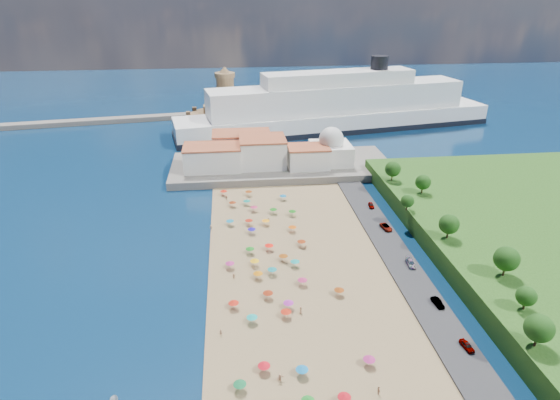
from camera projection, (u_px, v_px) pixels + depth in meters
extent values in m
plane|color=#071938|center=(276.00, 265.00, 127.06)|extent=(700.00, 700.00, 0.00)
cube|color=#59544C|center=(282.00, 166.00, 193.52)|extent=(90.00, 36.00, 3.00)
cube|color=#59544C|center=(228.00, 143.00, 223.13)|extent=(18.00, 70.00, 2.40)
cube|color=#59544C|center=(46.00, 124.00, 254.00)|extent=(199.03, 34.77, 2.60)
cube|color=silver|center=(212.00, 158.00, 184.62)|extent=(22.00, 14.00, 9.00)
cube|color=silver|center=(263.00, 152.00, 188.02)|extent=(18.00, 16.00, 11.00)
cube|color=silver|center=(308.00, 157.00, 186.82)|extent=(16.00, 12.00, 8.00)
cube|color=silver|center=(242.00, 145.00, 198.29)|extent=(24.00, 14.00, 10.00)
cube|color=silver|center=(331.00, 153.00, 191.45)|extent=(16.00, 16.00, 8.00)
sphere|color=silver|center=(331.00, 139.00, 188.97)|extent=(10.00, 10.00, 10.00)
cylinder|color=silver|center=(332.00, 130.00, 187.40)|extent=(1.20, 1.20, 1.60)
cylinder|color=#956F4A|center=(227.00, 121.00, 249.13)|extent=(40.00, 40.00, 8.00)
cylinder|color=#956F4A|center=(226.00, 109.00, 246.45)|extent=(24.00, 24.00, 5.00)
cylinder|color=#956F4A|center=(225.00, 91.00, 242.52)|extent=(9.00, 9.00, 14.00)
cylinder|color=#956F4A|center=(225.00, 75.00, 239.14)|extent=(10.40, 10.40, 2.40)
cone|color=#956F4A|center=(224.00, 70.00, 238.02)|extent=(6.00, 6.00, 3.00)
cube|color=black|center=(336.00, 127.00, 248.67)|extent=(171.62, 55.07, 2.74)
cube|color=white|center=(336.00, 120.00, 247.14)|extent=(170.56, 54.50, 10.13)
cube|color=white|center=(338.00, 98.00, 242.26)|extent=(136.53, 44.04, 13.51)
cube|color=white|center=(339.00, 78.00, 238.08)|extent=(80.34, 29.57, 6.75)
cylinder|color=black|center=(380.00, 62.00, 241.15)|extent=(9.01, 9.01, 6.75)
cylinder|color=gray|center=(224.00, 193.00, 168.88)|extent=(0.07, 0.07, 2.00)
cone|color=red|center=(224.00, 191.00, 168.51)|extent=(2.50, 2.50, 0.60)
cylinder|color=gray|center=(258.00, 275.00, 120.25)|extent=(0.07, 0.07, 2.00)
cone|color=#C76E08|center=(258.00, 272.00, 119.88)|extent=(2.50, 2.50, 0.60)
cylinder|color=gray|center=(288.00, 305.00, 109.03)|extent=(0.07, 0.07, 2.00)
cone|color=purple|center=(288.00, 302.00, 108.66)|extent=(2.50, 2.50, 0.60)
cylinder|color=gray|center=(232.00, 204.00, 159.99)|extent=(0.07, 0.07, 2.00)
cone|color=maroon|center=(232.00, 202.00, 159.62)|extent=(2.50, 2.50, 0.60)
cylinder|color=gray|center=(230.00, 265.00, 124.67)|extent=(0.07, 0.07, 2.00)
cone|color=#A6236E|center=(230.00, 262.00, 124.30)|extent=(2.50, 2.50, 0.60)
cylinder|color=gray|center=(269.00, 247.00, 133.28)|extent=(0.07, 0.07, 2.00)
cone|color=#FF170B|center=(269.00, 245.00, 132.90)|extent=(2.50, 2.50, 0.60)
cylinder|color=gray|center=(250.00, 251.00, 131.59)|extent=(0.07, 0.07, 2.00)
cone|color=#157819|center=(250.00, 248.00, 131.22)|extent=(2.50, 2.50, 0.60)
cylinder|color=gray|center=(344.00, 399.00, 83.96)|extent=(0.07, 0.07, 2.00)
cone|color=red|center=(344.00, 396.00, 83.59)|extent=(2.50, 2.50, 0.60)
cone|color=#167F21|center=(308.00, 399.00, 82.85)|extent=(2.50, 2.50, 0.60)
cylinder|color=gray|center=(252.00, 231.00, 142.28)|extent=(0.07, 0.07, 2.00)
cone|color=#1B0DAE|center=(252.00, 228.00, 141.91)|extent=(2.50, 2.50, 0.60)
cylinder|color=gray|center=(268.00, 295.00, 112.55)|extent=(0.07, 0.07, 2.00)
cone|color=maroon|center=(268.00, 292.00, 112.18)|extent=(2.50, 2.50, 0.60)
cylinder|color=gray|center=(286.00, 314.00, 106.04)|extent=(0.07, 0.07, 2.00)
cone|color=red|center=(286.00, 311.00, 105.67)|extent=(2.50, 2.50, 0.60)
cylinder|color=gray|center=(252.00, 319.00, 104.26)|extent=(0.07, 0.07, 2.00)
cone|color=#119C95|center=(252.00, 316.00, 103.89)|extent=(2.50, 2.50, 0.60)
cylinder|color=gray|center=(292.00, 213.00, 153.70)|extent=(0.07, 0.07, 2.00)
cone|color=#157615|center=(292.00, 211.00, 153.33)|extent=(2.50, 2.50, 0.60)
cylinder|color=gray|center=(339.00, 292.00, 113.67)|extent=(0.07, 0.07, 2.00)
cone|color=#89380C|center=(339.00, 289.00, 113.30)|extent=(2.50, 2.50, 0.60)
cylinder|color=gray|center=(273.00, 211.00, 154.98)|extent=(0.07, 0.07, 2.00)
cone|color=#147516|center=(273.00, 209.00, 154.61)|extent=(2.50, 2.50, 0.60)
cylinder|color=gray|center=(249.00, 222.00, 147.62)|extent=(0.07, 0.07, 2.00)
cone|color=#AC1E0D|center=(249.00, 220.00, 147.25)|extent=(2.50, 2.50, 0.60)
cylinder|color=gray|center=(264.00, 368.00, 90.90)|extent=(0.07, 0.07, 2.00)
cone|color=red|center=(264.00, 365.00, 90.53)|extent=(2.50, 2.50, 0.60)
cylinder|color=gray|center=(292.00, 229.00, 143.56)|extent=(0.07, 0.07, 2.00)
cone|color=#DC5809|center=(292.00, 226.00, 143.19)|extent=(2.50, 2.50, 0.60)
cylinder|color=gray|center=(249.00, 193.00, 168.57)|extent=(0.07, 0.07, 2.00)
cone|color=#83340B|center=(249.00, 191.00, 168.20)|extent=(2.50, 2.50, 0.60)
cylinder|color=gray|center=(255.00, 263.00, 125.79)|extent=(0.07, 0.07, 2.00)
cone|color=#F2B10D|center=(255.00, 260.00, 125.42)|extent=(2.50, 2.50, 0.60)
cylinder|color=gray|center=(302.00, 282.00, 117.56)|extent=(0.07, 0.07, 2.00)
cone|color=#B2265D|center=(302.00, 279.00, 117.19)|extent=(2.50, 2.50, 0.60)
cylinder|color=gray|center=(234.00, 305.00, 109.00)|extent=(0.07, 0.07, 2.00)
cone|color=red|center=(234.00, 302.00, 108.62)|extent=(2.50, 2.50, 0.60)
cylinder|color=gray|center=(295.00, 263.00, 125.52)|extent=(0.07, 0.07, 2.00)
cone|color=#0F8F8E|center=(295.00, 261.00, 125.15)|extent=(2.50, 2.50, 0.60)
cylinder|color=gray|center=(247.00, 203.00, 161.15)|extent=(0.07, 0.07, 2.00)
cone|color=#0D7F70|center=(247.00, 200.00, 160.78)|extent=(2.50, 2.50, 0.60)
cylinder|color=gray|center=(230.00, 223.00, 147.33)|extent=(0.07, 0.07, 2.00)
cone|color=#106E92|center=(230.00, 220.00, 146.96)|extent=(2.50, 2.50, 0.60)
cylinder|color=gray|center=(266.00, 222.00, 147.51)|extent=(0.07, 0.07, 2.00)
cone|color=#FF9A0D|center=(266.00, 220.00, 147.14)|extent=(2.50, 2.50, 0.60)
cylinder|color=gray|center=(369.00, 362.00, 92.46)|extent=(0.07, 0.07, 2.00)
cone|color=#A32369|center=(369.00, 358.00, 92.09)|extent=(2.50, 2.50, 0.60)
cylinder|color=gray|center=(301.00, 243.00, 135.37)|extent=(0.07, 0.07, 2.00)
cone|color=maroon|center=(301.00, 241.00, 135.00)|extent=(2.50, 2.50, 0.60)
cylinder|color=gray|center=(283.00, 258.00, 128.08)|extent=(0.07, 0.07, 2.00)
cone|color=#8C420C|center=(283.00, 255.00, 127.71)|extent=(2.50, 2.50, 0.60)
cylinder|color=gray|center=(240.00, 387.00, 86.68)|extent=(0.07, 0.07, 2.00)
cone|color=#126535|center=(240.00, 383.00, 86.30)|extent=(2.50, 2.50, 0.60)
cylinder|color=gray|center=(283.00, 198.00, 165.07)|extent=(0.07, 0.07, 2.00)
cone|color=#0C609C|center=(283.00, 195.00, 164.70)|extent=(2.50, 2.50, 0.60)
cylinder|color=gray|center=(254.00, 209.00, 156.63)|extent=(0.07, 0.07, 2.00)
cone|color=#BB2856|center=(254.00, 206.00, 156.26)|extent=(2.50, 2.50, 0.60)
cylinder|color=gray|center=(302.00, 372.00, 90.02)|extent=(0.07, 0.07, 2.00)
cone|color=#0D6EB4|center=(302.00, 368.00, 89.65)|extent=(2.50, 2.50, 0.60)
cylinder|color=gray|center=(272.00, 271.00, 121.96)|extent=(0.07, 0.07, 2.00)
cone|color=#0E7B84|center=(272.00, 268.00, 121.59)|extent=(2.50, 2.50, 0.60)
imported|color=tan|center=(306.00, 247.00, 133.95)|extent=(0.42, 0.64, 1.72)
imported|color=tan|center=(234.00, 277.00, 120.06)|extent=(1.05, 0.99, 1.71)
imported|color=tan|center=(269.00, 220.00, 149.49)|extent=(0.97, 0.92, 1.58)
imported|color=tan|center=(280.00, 378.00, 88.71)|extent=(1.75, 1.32, 1.84)
imported|color=tan|center=(211.00, 228.00, 144.61)|extent=(1.17, 0.84, 1.64)
imported|color=tan|center=(301.00, 310.00, 107.37)|extent=(0.74, 1.01, 1.90)
imported|color=tan|center=(221.00, 332.00, 100.73)|extent=(0.66, 0.52, 1.59)
imported|color=tan|center=(226.00, 198.00, 165.26)|extent=(1.06, 0.95, 1.73)
imported|color=tan|center=(379.00, 391.00, 85.89)|extent=(0.54, 1.14, 1.89)
imported|color=gray|center=(386.00, 227.00, 144.37)|extent=(3.19, 5.43, 1.42)
imported|color=gray|center=(411.00, 263.00, 125.37)|extent=(2.38, 5.09, 1.44)
imported|color=gray|center=(371.00, 205.00, 158.85)|extent=(2.10, 4.27, 1.40)
imported|color=gray|center=(467.00, 346.00, 96.47)|extent=(2.16, 4.11, 1.33)
imported|color=gray|center=(438.00, 302.00, 109.66)|extent=(1.99, 4.40, 1.40)
cylinder|color=#382314|center=(536.00, 340.00, 89.14)|extent=(0.50, 0.50, 3.04)
sphere|color=#14380F|center=(539.00, 328.00, 88.01)|extent=(5.48, 5.48, 5.48)
cylinder|color=#382314|center=(524.00, 304.00, 99.57)|extent=(0.50, 0.50, 2.39)
sphere|color=#14380F|center=(526.00, 296.00, 98.68)|extent=(4.31, 4.31, 4.31)
cylinder|color=#382314|center=(504.00, 269.00, 111.12)|extent=(0.50, 0.50, 3.33)
sphere|color=#14380F|center=(507.00, 259.00, 109.89)|extent=(5.99, 5.99, 5.99)
cylinder|color=#382314|center=(448.00, 233.00, 127.96)|extent=(0.50, 0.50, 3.07)
sphere|color=#14380F|center=(449.00, 224.00, 126.82)|extent=(5.52, 5.52, 5.52)
cylinder|color=#382314|center=(407.00, 207.00, 144.20)|extent=(0.50, 0.50, 2.27)
sphere|color=#14380F|center=(408.00, 201.00, 143.36)|extent=(4.09, 4.09, 4.09)
cylinder|color=#382314|center=(422.00, 189.00, 156.19)|extent=(0.50, 0.50, 2.85)
sphere|color=#14380F|center=(423.00, 182.00, 155.13)|extent=(5.14, 5.14, 5.14)
cylinder|color=#382314|center=(392.00, 176.00, 166.56)|extent=(0.50, 0.50, 3.10)
sphere|color=#14380F|center=(393.00, 169.00, 165.41)|extent=(5.57, 5.57, 5.57)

